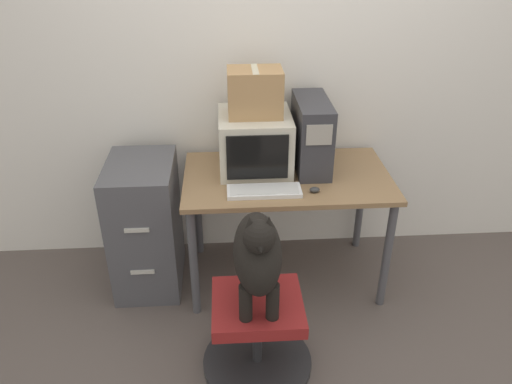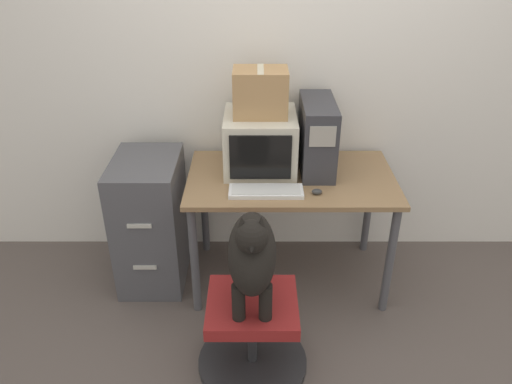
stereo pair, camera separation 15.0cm
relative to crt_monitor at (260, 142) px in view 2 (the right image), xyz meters
The scene contains 11 objects.
ground_plane 1.06m from the crt_monitor, 68.88° to the right, with size 12.00×12.00×0.00m, color #564C47.
wall_back 0.52m from the crt_monitor, 59.09° to the left, with size 8.00×0.05×2.60m.
desk 0.35m from the crt_monitor, 32.40° to the right, with size 1.24×0.73×0.76m.
crt_monitor is the anchor object (origin of this frame).
pc_tower 0.34m from the crt_monitor, ahead, with size 0.19×0.48×0.43m.
keyboard 0.36m from the crt_monitor, 84.60° to the right, with size 0.42×0.15×0.03m.
computer_mouse 0.49m from the crt_monitor, 46.73° to the right, with size 0.06×0.04×0.03m.
office_chair 1.13m from the crt_monitor, 92.90° to the right, with size 0.58×0.58×0.45m.
dog 0.90m from the crt_monitor, 92.87° to the right, with size 0.23×0.46×0.57m.
filing_cabinet 0.86m from the crt_monitor, behind, with size 0.40×0.56×0.85m.
cardboard_box 0.31m from the crt_monitor, 90.00° to the left, with size 0.31×0.23×0.27m.
Camera 2 is at (-0.21, -2.28, 2.14)m, focal length 35.00 mm.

